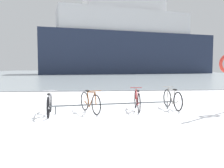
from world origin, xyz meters
TOP-DOWN VIEW (x-y plane):
  - ground at (0.00, 53.90)m, footprint 80.00×132.00m
  - bike_rack at (1.04, 2.59)m, footprint 4.65×0.83m
  - bicycle_0 at (-1.24, 2.16)m, footprint 0.46×1.77m
  - bicycle_1 at (0.14, 2.43)m, footprint 0.77×1.57m
  - bicycle_2 at (1.91, 2.76)m, footprint 0.46×1.78m
  - bicycle_3 at (3.32, 2.92)m, footprint 0.46×1.69m
  - ferry_ship at (9.27, 55.49)m, footprint 46.90×20.33m

SIDE VIEW (x-z plane):
  - ground at x=0.00m, z-range -0.08..0.00m
  - bike_rack at x=1.04m, z-range 0.12..0.42m
  - bicycle_0 at x=-1.24m, z-range -0.04..0.76m
  - bicycle_2 at x=1.91m, z-range -0.04..0.79m
  - bicycle_1 at x=0.14m, z-range -0.04..0.79m
  - bicycle_3 at x=3.32m, z-range -0.04..0.80m
  - ferry_ship at x=9.27m, z-range -3.88..19.71m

